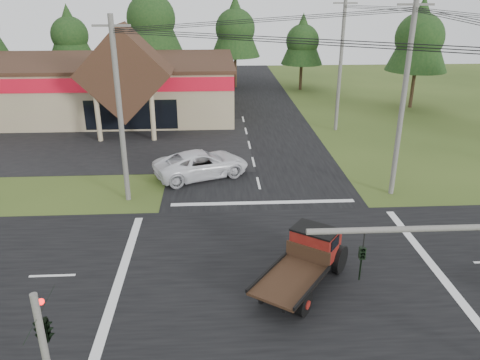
{
  "coord_description": "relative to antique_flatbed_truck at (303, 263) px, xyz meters",
  "views": [
    {
      "loc": [
        -2.75,
        -17.77,
        11.67
      ],
      "look_at": [
        -1.46,
        5.29,
        2.2
      ],
      "focal_mm": 35.0,
      "sensor_mm": 36.0,
      "label": 1
    }
  ],
  "objects": [
    {
      "name": "utility_pole_ne",
      "position": [
        7.24,
        9.37,
        4.74
      ],
      "size": [
        2.0,
        0.3,
        11.5
      ],
      "color": "#595651",
      "rests_on": "ground"
    },
    {
      "name": "road_ew",
      "position": [
        -0.76,
        1.37,
        -1.14
      ],
      "size": [
        120.0,
        12.0,
        0.02
      ],
      "primitive_type": "cube",
      "color": "black",
      "rests_on": "ground"
    },
    {
      "name": "traffic_signal_corner",
      "position": [
        -8.26,
        -5.95,
        2.37
      ],
      "size": [
        0.53,
        2.48,
        4.4
      ],
      "color": "#595651",
      "rests_on": "ground"
    },
    {
      "name": "white_pickup",
      "position": [
        -4.44,
        12.85,
        -0.28
      ],
      "size": [
        6.91,
        5.07,
        1.75
      ],
      "primitive_type": "imported",
      "rotation": [
        0.0,
        0.0,
        1.96
      ],
      "color": "white",
      "rests_on": "ground"
    },
    {
      "name": "tree_row_b",
      "position": [
        -20.76,
        43.37,
        5.55
      ],
      "size": [
        5.6,
        5.6,
        10.1
      ],
      "color": "#332316",
      "rests_on": "ground"
    },
    {
      "name": "tree_row_e",
      "position": [
        7.24,
        41.37,
        4.88
      ],
      "size": [
        5.04,
        5.04,
        9.09
      ],
      "color": "#332316",
      "rests_on": "ground"
    },
    {
      "name": "tree_side_ne",
      "position": [
        17.24,
        31.37,
        6.23
      ],
      "size": [
        6.16,
        6.16,
        11.11
      ],
      "color": "#332316",
      "rests_on": "ground"
    },
    {
      "name": "tree_row_d",
      "position": [
        -0.76,
        43.37,
        6.23
      ],
      "size": [
        6.16,
        6.16,
        11.11
      ],
      "color": "#332316",
      "rests_on": "ground"
    },
    {
      "name": "road_ns",
      "position": [
        -0.76,
        1.37,
        -1.14
      ],
      "size": [
        12.0,
        120.0,
        0.02
      ],
      "primitive_type": "cube",
      "color": "black",
      "rests_on": "ground"
    },
    {
      "name": "utility_pole_n",
      "position": [
        7.24,
        23.37,
        4.59
      ],
      "size": [
        2.0,
        0.3,
        11.2
      ],
      "color": "#595651",
      "rests_on": "ground"
    },
    {
      "name": "ground",
      "position": [
        -0.76,
        1.37,
        -1.15
      ],
      "size": [
        120.0,
        120.0,
        0.0
      ],
      "primitive_type": "plane",
      "color": "#344719",
      "rests_on": "ground"
    },
    {
      "name": "parking_apron",
      "position": [
        -14.76,
        20.37,
        -1.14
      ],
      "size": [
        28.0,
        14.0,
        0.02
      ],
      "primitive_type": "cube",
      "color": "black",
      "rests_on": "ground"
    },
    {
      "name": "antique_flatbed_truck",
      "position": [
        0.0,
        0.0,
        0.0
      ],
      "size": [
        4.94,
        5.69,
        2.3
      ],
      "primitive_type": null,
      "rotation": [
        0.0,
        0.0,
        -0.63
      ],
      "color": "#5D0F0D",
      "rests_on": "ground"
    },
    {
      "name": "utility_pole_nw",
      "position": [
        -8.76,
        9.37,
        4.24
      ],
      "size": [
        2.0,
        0.3,
        10.5
      ],
      "color": "#595651",
      "rests_on": "ground"
    },
    {
      "name": "tree_row_c",
      "position": [
        -10.76,
        42.37,
        7.57
      ],
      "size": [
        7.28,
        7.28,
        13.13
      ],
      "color": "#332316",
      "rests_on": "ground"
    },
    {
      "name": "cvs_building",
      "position": [
        -16.47,
        30.94,
        1.63
      ],
      "size": [
        30.4,
        18.2,
        9.19
      ],
      "color": "tan",
      "rests_on": "ground"
    }
  ]
}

